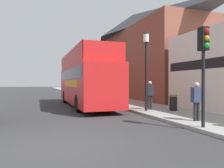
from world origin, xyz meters
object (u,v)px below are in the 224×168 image
Objects in this scene: parked_car_ahead_of_bus at (76,92)px; litter_bin at (173,102)px; pedestrian_third at (150,92)px; tour_bus at (85,82)px; lamp_post_second at (99,63)px; pedestrian_second at (197,98)px; traffic_signal at (204,54)px; lamp_post_nearest at (146,55)px.

litter_bin is at bearing -80.07° from parked_car_ahead_of_bus.
tour_bus is at bearing 124.39° from pedestrian_third.
lamp_post_second reaches higher than parked_car_ahead_of_bus.
traffic_signal is at bearing -120.48° from pedestrian_second.
parked_car_ahead_of_bus is 5.39m from lamp_post_second.
tour_bus is 8.51m from parked_car_ahead_of_bus.
lamp_post_nearest reaches higher than litter_bin.
lamp_post_nearest reaches higher than pedestrian_third.
litter_bin is at bearing -79.37° from lamp_post_second.
lamp_post_second is (-0.64, 12.59, 2.48)m from pedestrian_second.
traffic_signal reaches higher than litter_bin.
pedestrian_second is at bearing -82.94° from lamp_post_nearest.
lamp_post_second is at bearing -74.72° from parked_car_ahead_of_bus.
traffic_signal is at bearing -98.40° from pedestrian_third.
pedestrian_second is 2.15m from traffic_signal.
tour_bus is at bearing 127.30° from litter_bin.
pedestrian_third is 2.28m from lamp_post_nearest.
lamp_post_nearest is at bearing -136.08° from pedestrian_third.
traffic_signal is 5.22m from litter_bin.
pedestrian_third is at bearing 43.92° from lamp_post_nearest.
lamp_post_second is at bearing 91.22° from lamp_post_nearest.
lamp_post_second reaches higher than traffic_signal.
tour_bus is at bearing 116.61° from lamp_post_nearest.
lamp_post_nearest reaches higher than pedestrian_second.
litter_bin is (3.20, -13.66, -0.06)m from parked_car_ahead_of_bus.
tour_bus reaches higher than pedestrian_second.
tour_bus is 2.92× the size of traffic_signal.
pedestrian_second is 0.32× the size of lamp_post_second.
litter_bin is at bearing -13.61° from lamp_post_nearest.
pedestrian_third is (0.10, 4.12, 0.04)m from pedestrian_second.
parked_car_ahead_of_bus is 4.95× the size of litter_bin.
lamp_post_second is (2.26, 4.10, 1.77)m from tour_bus.
traffic_signal is at bearing -76.57° from tour_bus.
litter_bin is (1.57, -0.38, -2.70)m from lamp_post_nearest.
tour_bus is at bearing 108.83° from pedestrian_second.
parked_car_ahead_of_bus is 2.72× the size of pedestrian_second.
lamp_post_nearest reaches higher than tour_bus.
pedestrian_second is 3.45m from litter_bin.
traffic_signal is 0.79× the size of lamp_post_nearest.
parked_car_ahead_of_bus is (0.82, 8.39, -1.16)m from tour_bus.
tour_bus reaches higher than traffic_signal.
pedestrian_third is 0.34× the size of lamp_post_second.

